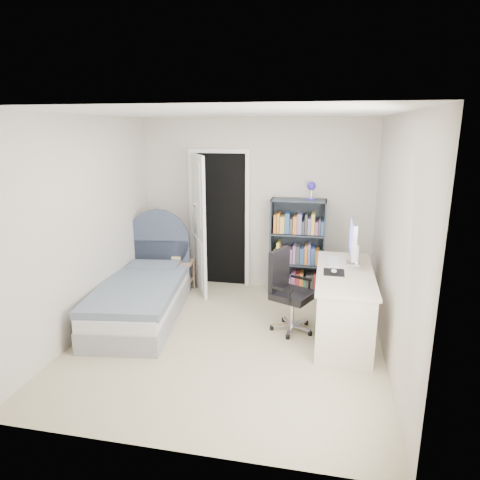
% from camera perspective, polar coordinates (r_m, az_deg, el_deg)
% --- Properties ---
extents(room_shell, '(3.50, 3.70, 2.60)m').
position_cam_1_polar(room_shell, '(4.60, -1.57, 0.83)').
color(room_shell, tan).
rests_on(room_shell, ground).
extents(door, '(0.92, 0.75, 2.06)m').
position_cam_1_polar(door, '(6.27, -4.51, 2.55)').
color(door, black).
rests_on(door, ground).
extents(bed, '(1.19, 2.10, 1.23)m').
position_cam_1_polar(bed, '(5.66, -12.88, -7.19)').
color(bed, gray).
rests_on(bed, ground).
extents(nightstand, '(0.36, 0.36, 0.53)m').
position_cam_1_polar(nightstand, '(6.39, -8.00, -3.72)').
color(nightstand, tan).
rests_on(nightstand, ground).
extents(floor_lamp, '(0.19, 0.19, 1.32)m').
position_cam_1_polar(floor_lamp, '(6.42, -6.05, -1.76)').
color(floor_lamp, silver).
rests_on(floor_lamp, ground).
extents(bookcase, '(0.77, 0.33, 1.64)m').
position_cam_1_polar(bookcase, '(6.23, 7.69, -1.40)').
color(bookcase, '#323A44').
rests_on(bookcase, ground).
extents(desk, '(0.63, 1.59, 1.30)m').
position_cam_1_polar(desk, '(5.14, 13.64, -7.76)').
color(desk, beige).
rests_on(desk, ground).
extents(office_chair, '(0.57, 0.57, 0.98)m').
position_cam_1_polar(office_chair, '(5.11, 6.32, -6.18)').
color(office_chair, silver).
rests_on(office_chair, ground).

